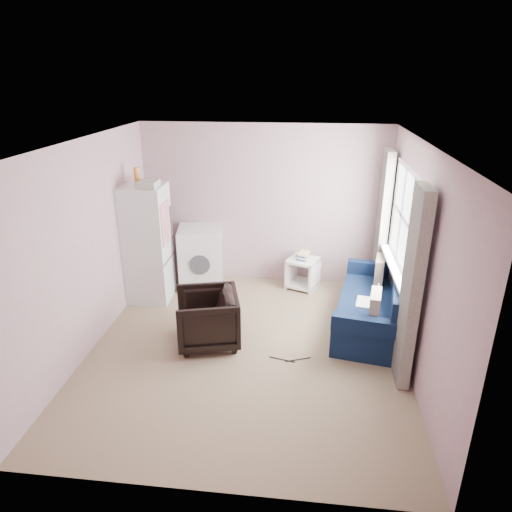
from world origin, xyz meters
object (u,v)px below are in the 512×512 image
Objects in this scene: side_table at (303,271)px; sofa at (376,307)px; armchair at (207,316)px; washing_machine at (201,256)px; fridge at (148,243)px.

sofa is at bearing -48.92° from side_table.
armchair is 2.10m from side_table.
armchair is 0.81× the size of washing_machine.
sofa reaches higher than armchair.
fridge is 3.33m from sofa.
washing_machine reaches higher than armchair.
fridge reaches higher than armchair.
washing_machine is at bearing -177.52° from side_table.
sofa is at bearing -10.31° from fridge.
washing_machine is at bearing -179.23° from armchair.
armchair is 0.39× the size of fridge.
washing_machine is 1.58× the size of side_table.
fridge is at bearing -178.63° from sofa.
side_table is 0.30× the size of sofa.
side_table is (2.26, 0.62, -0.60)m from fridge.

